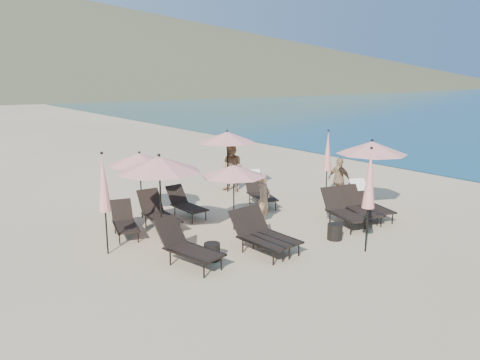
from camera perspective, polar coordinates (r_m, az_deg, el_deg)
ground at (r=13.52m, az=11.48°, el=-6.75°), size 800.00×800.00×0.00m
volcanic_headland at (r=322.25m, az=-22.29°, el=15.53°), size 690.00×690.00×55.00m
lounger_0 at (r=11.26m, az=-6.53°, el=-7.92°), size 1.09×1.92×1.04m
lounger_1 at (r=11.92m, az=2.21°, el=-6.74°), size 0.82×1.82×1.02m
lounger_2 at (r=12.16m, az=3.47°, el=-6.35°), size 0.77×1.80×1.02m
lounger_3 at (r=14.41m, az=12.47°, el=-3.57°), size 1.12×1.91×1.03m
lounger_4 at (r=15.02m, az=14.29°, el=-3.09°), size 1.15×1.85×0.99m
lounger_5 at (r=15.47m, az=15.35°, el=-2.43°), size 1.13×1.89×1.11m
lounger_6 at (r=13.61m, az=-13.90°, el=-4.88°), size 0.97×1.66×0.90m
lounger_7 at (r=14.02m, az=-9.97°, el=-3.89°), size 0.79×1.85×1.04m
lounger_8 at (r=15.06m, az=-6.67°, el=-2.86°), size 0.72×1.65×0.93m
lounger_9 at (r=16.36m, az=2.29°, el=-1.17°), size 1.18×1.91×1.13m
umbrella_open_0 at (r=12.42m, az=-9.82°, el=1.90°), size 2.27×2.27×2.44m
umbrella_open_1 at (r=13.36m, az=-0.77°, el=1.13°), size 1.86×1.86×2.00m
umbrella_open_2 at (r=15.70m, az=15.77°, el=3.81°), size 2.26×2.26×2.44m
umbrella_open_3 at (r=14.88m, az=-12.14°, el=2.51°), size 1.99×1.99×2.14m
umbrella_open_4 at (r=17.91m, az=-1.56°, el=5.25°), size 2.25×2.25×2.42m
umbrella_closed_0 at (r=12.05m, az=15.52°, el=0.05°), size 0.32×0.32×2.73m
umbrella_closed_1 at (r=16.95m, az=10.64°, el=3.43°), size 0.30×0.30×2.57m
umbrella_closed_2 at (r=11.96m, az=-16.30°, el=-0.43°), size 0.31×0.31×2.63m
side_table_0 at (r=11.58m, az=-3.43°, el=-8.71°), size 0.40×0.40×0.43m
side_table_1 at (r=13.20m, az=11.48°, el=-6.21°), size 0.42×0.42×0.44m
beachgoer_a at (r=14.21m, az=2.89°, el=-2.30°), size 0.67×0.56×1.55m
beachgoer_b at (r=18.13m, az=-0.94°, el=1.47°), size 1.01×1.11×1.86m
beachgoer_c at (r=17.08m, az=12.02°, el=0.03°), size 0.51×0.98×1.59m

